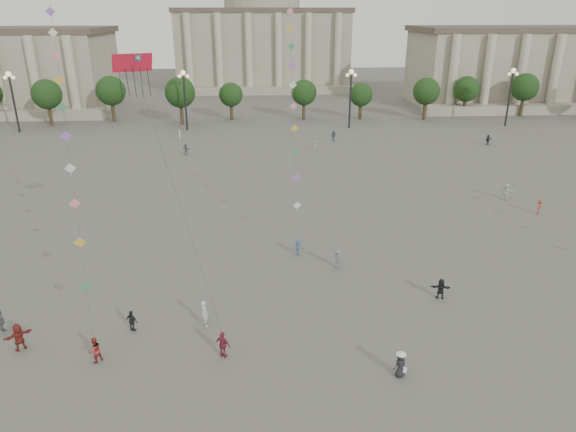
{
  "coord_description": "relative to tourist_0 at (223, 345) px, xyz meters",
  "views": [
    {
      "loc": [
        -2.23,
        -24.35,
        20.26
      ],
      "look_at": [
        0.0,
        12.0,
        5.72
      ],
      "focal_mm": 32.0,
      "sensor_mm": 36.0,
      "label": 1
    }
  ],
  "objects": [
    {
      "name": "lamp_post_mid_east",
      "position": [
        19.65,
        67.39,
        6.45
      ],
      "size": [
        2.0,
        0.9,
        10.65
      ],
      "color": "#262628",
      "rests_on": "ground"
    },
    {
      "name": "hat_person",
      "position": [
        10.6,
        -2.5,
        -0.06
      ],
      "size": [
        0.92,
        0.78,
        1.69
      ],
      "color": "black",
      "rests_on": "ground"
    },
    {
      "name": "person_crowd_8",
      "position": [
        32.51,
        22.68,
        -0.1
      ],
      "size": [
        1.17,
        1.15,
        1.61
      ],
      "primitive_type": "imported",
      "rotation": [
        0.0,
        0.0,
        0.75
      ],
      "color": "#9F3E2B",
      "rests_on": "ground"
    },
    {
      "name": "person_crowd_7",
      "position": [
        30.96,
        27.37,
        0.06
      ],
      "size": [
        1.75,
        1.59,
        1.94
      ],
      "primitive_type": "imported",
      "rotation": [
        0.0,
        0.0,
        2.45
      ],
      "color": "silver",
      "rests_on": "ground"
    },
    {
      "name": "person_crowd_10",
      "position": [
        -10.67,
        59.8,
        -0.1
      ],
      "size": [
        0.41,
        0.6,
        1.61
      ],
      "primitive_type": "imported",
      "rotation": [
        0.0,
        0.0,
        1.61
      ],
      "color": "white",
      "rests_on": "ground"
    },
    {
      "name": "person_crowd_13",
      "position": [
        -1.47,
        3.56,
        0.07
      ],
      "size": [
        0.79,
        0.85,
        1.95
      ],
      "primitive_type": "imported",
      "rotation": [
        0.0,
        0.0,
        2.19
      ],
      "color": "silver",
      "rests_on": "ground"
    },
    {
      "name": "tourist_0",
      "position": [
        0.0,
        0.0,
        0.0
      ],
      "size": [
        1.14,
        0.94,
        1.81
      ],
      "primitive_type": "imported",
      "rotation": [
        0.0,
        0.0,
        2.58
      ],
      "color": "maroon",
      "rests_on": "ground"
    },
    {
      "name": "person_crowd_12",
      "position": [
        -8.36,
        49.74,
        -0.02
      ],
      "size": [
        1.6,
        1.45,
        1.77
      ],
      "primitive_type": "imported",
      "rotation": [
        0.0,
        0.0,
        2.45
      ],
      "color": "slate",
      "rests_on": "ground"
    },
    {
      "name": "lamp_post_far_east",
      "position": [
        49.65,
        67.39,
        6.45
      ],
      "size": [
        2.0,
        0.9,
        10.65
      ],
      "color": "#262628",
      "rests_on": "ground"
    },
    {
      "name": "person_crowd_4",
      "position": [
        11.41,
        51.22,
        -0.15
      ],
      "size": [
        1.22,
        1.38,
        1.51
      ],
      "primitive_type": "imported",
      "rotation": [
        0.0,
        0.0,
        4.04
      ],
      "color": "white",
      "rests_on": "ground"
    },
    {
      "name": "kite_flyer_1",
      "position": [
        5.84,
        14.24,
        -0.16
      ],
      "size": [
        1.07,
        0.77,
        1.49
      ],
      "primitive_type": "imported",
      "rotation": [
        0.0,
        0.0,
        0.24
      ],
      "color": "#335074",
      "rests_on": "ground"
    },
    {
      "name": "lamp_post_mid_west",
      "position": [
        -10.35,
        67.39,
        6.45
      ],
      "size": [
        2.0,
        0.9,
        10.65
      ],
      "color": "#262628",
      "rests_on": "ground"
    },
    {
      "name": "lamp_post_far_west",
      "position": [
        -40.35,
        67.39,
        6.45
      ],
      "size": [
        2.0,
        0.9,
        10.65
      ],
      "color": "#262628",
      "rests_on": "ground"
    },
    {
      "name": "hall_central",
      "position": [
        4.65,
        126.61,
        13.33
      ],
      "size": [
        48.3,
        34.3,
        35.5
      ],
      "color": "gray",
      "rests_on": "ground"
    },
    {
      "name": "tourist_3",
      "position": [
        -15.15,
        3.71,
        -0.08
      ],
      "size": [
        1.02,
        0.9,
        1.65
      ],
      "primitive_type": "imported",
      "rotation": [
        0.0,
        0.0,
        2.51
      ],
      "color": "#59595E",
      "rests_on": "ground"
    },
    {
      "name": "person_crowd_9",
      "position": [
        40.03,
        53.08,
        -0.07
      ],
      "size": [
        1.61,
        1.11,
        1.67
      ],
      "primitive_type": "imported",
      "rotation": [
        0.0,
        0.0,
        0.44
      ],
      "color": "#222327",
      "rests_on": "ground"
    },
    {
      "name": "tourist_2",
      "position": [
        -13.08,
        1.57,
        0.04
      ],
      "size": [
        1.73,
        1.51,
        1.89
      ],
      "primitive_type": "imported",
      "rotation": [
        0.0,
        0.0,
        3.79
      ],
      "color": "maroon",
      "rests_on": "ground"
    },
    {
      "name": "person_crowd_6",
      "position": [
        8.96,
        11.46,
        -0.01
      ],
      "size": [
        1.31,
        1.01,
        1.8
      ],
      "primitive_type": "imported",
      "rotation": [
        0.0,
        0.0,
        5.95
      ],
      "color": "slate",
      "rests_on": "ground"
    },
    {
      "name": "kite_flyer_0",
      "position": [
        -7.88,
        -0.0,
        -0.05
      ],
      "size": [
        1.04,
        1.05,
        1.71
      ],
      "primitive_type": "imported",
      "rotation": [
        0.0,
        0.0,
        3.99
      ],
      "color": "maroon",
      "rests_on": "ground"
    },
    {
      "name": "tree_row",
      "position": [
        4.65,
        75.39,
        4.49
      ],
      "size": [
        137.12,
        5.12,
        8.0
      ],
      "color": "#332519",
      "rests_on": "ground"
    },
    {
      "name": "tourist_1",
      "position": [
        -6.32,
        3.23,
        -0.13
      ],
      "size": [
        0.99,
        0.77,
        1.56
      ],
      "primitive_type": "imported",
      "rotation": [
        0.0,
        0.0,
        2.65
      ],
      "color": "black",
      "rests_on": "ground"
    },
    {
      "name": "dragon_kite",
      "position": [
        -4.41,
        3.32,
        15.87
      ],
      "size": [
        3.35,
        2.35,
        16.98
      ],
      "color": "red",
      "rests_on": "ground"
    },
    {
      "name": "person_crowd_0",
      "position": [
        15.22,
        57.2,
        -0.01
      ],
      "size": [
        1.13,
        0.8,
        1.79
      ],
      "primitive_type": "imported",
      "rotation": [
        0.0,
        0.0,
        0.39
      ],
      "color": "navy",
      "rests_on": "ground"
    },
    {
      "name": "ground",
      "position": [
        4.65,
        -2.61,
        -0.91
      ],
      "size": [
        360.0,
        360.0,
        0.0
      ],
      "primitive_type": "plane",
      "color": "#504E4B",
      "rests_on": "ground"
    },
    {
      "name": "person_crowd_3",
      "position": [
        16.02,
        6.16,
        -0.1
      ],
      "size": [
        1.56,
        0.77,
        1.61
      ],
      "primitive_type": "imported",
      "rotation": [
        0.0,
        0.0,
        2.93
      ],
      "color": "black",
      "rests_on": "ground"
    }
  ]
}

